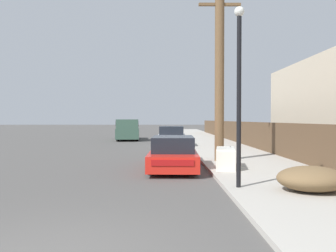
% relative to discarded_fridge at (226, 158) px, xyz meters
% --- Properties ---
extents(sidewalk_curb, '(4.20, 63.00, 0.12)m').
position_rel_discarded_fridge_xyz_m(sidewalk_curb, '(1.46, 15.77, -0.42)').
color(sidewalk_curb, '#ADA89E').
rests_on(sidewalk_curb, ground).
extents(discarded_fridge, '(0.96, 1.85, 0.75)m').
position_rel_discarded_fridge_xyz_m(discarded_fridge, '(0.00, 0.00, 0.00)').
color(discarded_fridge, silver).
rests_on(discarded_fridge, sidewalk_curb).
extents(parked_sports_car_red, '(1.90, 4.71, 1.27)m').
position_rel_discarded_fridge_xyz_m(parked_sports_car_red, '(-1.91, 0.59, 0.09)').
color(parked_sports_car_red, red).
rests_on(parked_sports_car_red, ground).
extents(car_parked_mid, '(1.97, 4.50, 1.45)m').
position_rel_discarded_fridge_xyz_m(car_parked_mid, '(-1.77, 10.29, 0.19)').
color(car_parked_mid, silver).
rests_on(car_parked_mid, ground).
extents(pickup_truck, '(2.42, 5.92, 1.89)m').
position_rel_discarded_fridge_xyz_m(pickup_truck, '(-5.59, 17.92, 0.45)').
color(pickup_truck, '#385647').
rests_on(pickup_truck, ground).
extents(utility_pole, '(1.80, 0.40, 7.43)m').
position_rel_discarded_fridge_xyz_m(utility_pole, '(0.12, 2.10, 3.42)').
color(utility_pole, brown).
rests_on(utility_pole, sidewalk_curb).
extents(street_lamp, '(0.26, 0.26, 4.73)m').
position_rel_discarded_fridge_xyz_m(street_lamp, '(-0.29, -3.38, 2.38)').
color(street_lamp, black).
rests_on(street_lamp, sidewalk_curb).
extents(brush_pile, '(1.70, 1.40, 0.63)m').
position_rel_discarded_fridge_xyz_m(brush_pile, '(1.42, -3.88, -0.05)').
color(brush_pile, brown).
rests_on(brush_pile, sidewalk_curb).
extents(wooden_fence, '(0.08, 40.94, 1.62)m').
position_rel_discarded_fridge_xyz_m(wooden_fence, '(3.41, 13.57, 0.44)').
color(wooden_fence, brown).
rests_on(wooden_fence, sidewalk_curb).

